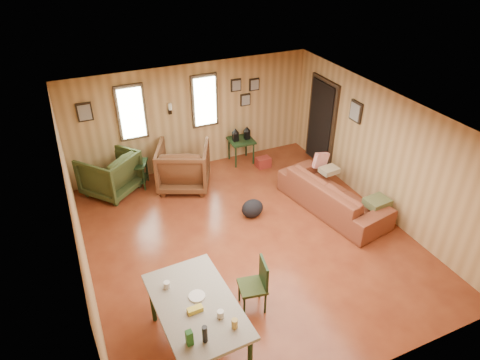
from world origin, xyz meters
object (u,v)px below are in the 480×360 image
(sofa, at_px, (334,190))
(dining_table, at_px, (197,309))
(recliner_green, at_px, (110,171))
(side_table, at_px, (241,139))
(recliner_brown, at_px, (183,164))
(end_table, at_px, (134,170))

(sofa, distance_m, dining_table, 4.02)
(sofa, xyz_separation_m, recliner_green, (-3.89, 2.42, 0.04))
(side_table, relative_size, dining_table, 0.53)
(recliner_brown, relative_size, dining_table, 0.65)
(recliner_brown, height_order, side_table, recliner_brown)
(sofa, bearing_deg, recliner_brown, 39.56)
(end_table, height_order, dining_table, dining_table)
(dining_table, bearing_deg, sofa, 26.88)
(sofa, relative_size, dining_table, 1.41)
(recliner_brown, bearing_deg, sofa, 164.37)
(sofa, bearing_deg, end_table, 43.38)
(recliner_brown, distance_m, side_table, 1.63)
(recliner_brown, height_order, dining_table, recliner_brown)
(recliner_green, distance_m, dining_table, 4.41)
(side_table, distance_m, dining_table, 5.19)
(dining_table, bearing_deg, recliner_green, 92.62)
(recliner_brown, distance_m, end_table, 1.08)
(sofa, height_order, side_table, sofa)
(sofa, relative_size, end_table, 3.41)
(dining_table, bearing_deg, side_table, 56.99)
(recliner_green, bearing_deg, side_table, 141.94)
(end_table, bearing_deg, sofa, -36.12)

